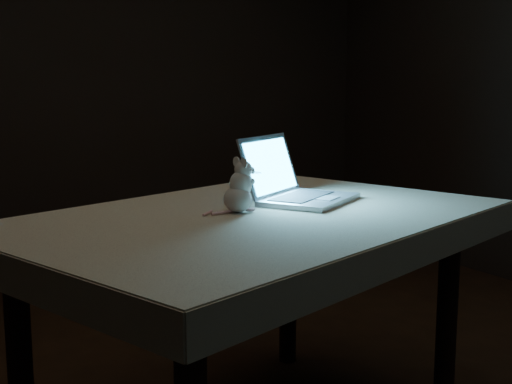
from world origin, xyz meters
TOP-DOWN VIEW (x-y plane):
  - back_wall at (0.00, 2.50)m, footprint 4.50×0.04m
  - table at (-0.15, -0.10)m, footprint 1.73×1.38m
  - tablecloth at (-0.13, -0.06)m, footprint 1.90×1.61m
  - laptop at (0.13, -0.02)m, footprint 0.46×0.44m
  - plush_mouse at (-0.19, -0.06)m, footprint 0.18×0.18m

SIDE VIEW (x-z plane):
  - table at x=-0.15m, z-range 0.00..0.80m
  - tablecloth at x=-0.13m, z-range 0.71..0.81m
  - plush_mouse at x=-0.19m, z-range 0.81..0.99m
  - laptop at x=0.13m, z-range 0.81..1.05m
  - back_wall at x=0.00m, z-range 0.00..2.60m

